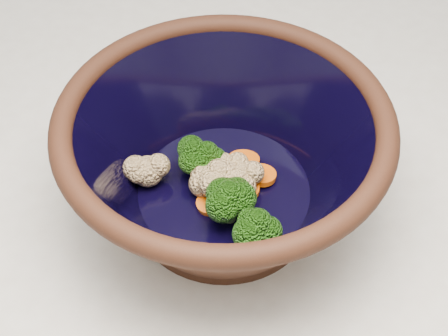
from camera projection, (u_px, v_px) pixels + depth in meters
mixing_bowl at (224, 159)px, 0.58m from camera, size 0.31×0.31×0.13m
vegetable_pile at (219, 183)px, 0.59m from camera, size 0.14×0.14×0.05m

